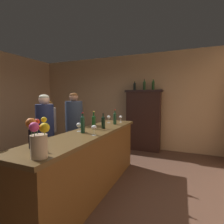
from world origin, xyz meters
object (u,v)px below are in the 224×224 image
Objects in this scene: display_cabinet at (143,119)px; flower_arrangement at (38,140)px; wine_glass_mid at (109,117)px; bar_counter at (91,161)px; wine_bottle_chardonnay at (32,136)px; wine_bottle_rose at (115,118)px; wine_bottle_pinot at (103,122)px; display_bottle_left at (135,86)px; patron_tall at (45,132)px; wine_bottle_syrah at (83,124)px; patron_near_entrance at (74,129)px; cheese_plate at (37,143)px; patron_by_cabinet at (49,130)px; patron_in_grey at (76,126)px; display_bottle_midleft at (144,85)px; wine_glass_rear at (79,125)px; display_bottle_center at (153,85)px; wine_glass_spare at (94,128)px; wine_bottle_malbec at (94,121)px; wine_glass_front at (121,117)px.

flower_arrangement is (-0.12, -3.84, 0.26)m from display_cabinet.
flower_arrangement is at bearing -82.56° from wine_glass_mid.
wine_bottle_chardonnay reaches higher than bar_counter.
wine_bottle_pinot is at bearing -91.54° from wine_bottle_rose.
wine_bottle_chardonnay is 3.72m from display_bottle_left.
patron_tall is at bearing -150.91° from wine_bottle_rose.
wine_bottle_syrah is at bearing -105.51° from wine_bottle_pinot.
bar_counter is 1.70× the size of patron_near_entrance.
wine_bottle_pinot is at bearing 76.07° from cheese_plate.
display_bottle_left is at bearing 88.53° from wine_bottle_syrah.
display_bottle_left reaches higher than flower_arrangement.
patron_by_cabinet is 0.77m from patron_in_grey.
wine_bottle_pinot is 0.90× the size of wine_bottle_rose.
display_bottle_midleft reaches higher than wine_bottle_chardonnay.
wine_glass_rear is 0.45× the size of display_bottle_center.
wine_bottle_pinot is at bearing 56.09° from wine_glass_rear.
patron_by_cabinet is (-1.67, 0.87, -0.31)m from wine_glass_spare.
display_cabinet is 3.85m from flower_arrangement.
cheese_plate is 2.00m from patron_by_cabinet.
flower_arrangement reaches higher than wine_bottle_malbec.
bar_counter is 1.43m from flower_arrangement.
wine_bottle_rose is 1.90× the size of wine_glass_mid.
wine_glass_spare is at bearing 58.26° from cheese_plate.
display_bottle_midleft is at bearing 81.56° from wine_glass_front.
patron_near_entrance is (-0.90, 1.80, -0.28)m from flower_arrangement.
wine_bottle_syrah is 0.19× the size of patron_near_entrance.
display_cabinet is at bearing 88.24° from flower_arrangement.
patron_tall is (-1.07, 0.31, -0.27)m from wine_bottle_syrah.
wine_glass_front is at bearing 91.92° from flower_arrangement.
wine_bottle_pinot is 0.86× the size of display_bottle_center.
bar_counter is 17.47× the size of wine_glass_mid.
wine_glass_rear is 0.85m from patron_near_entrance.
wine_glass_mid is 0.50× the size of display_bottle_center.
display_cabinet is at bearing 89.47° from patron_near_entrance.
patron_by_cabinet reaches higher than wine_glass_mid.
display_bottle_midleft is 2.51m from patron_near_entrance.
wine_bottle_pinot is at bearing 0.11° from patron_in_grey.
cheese_plate is (-0.40, 0.35, -0.17)m from flower_arrangement.
patron_in_grey is (-1.09, 1.46, -0.30)m from wine_glass_rear.
flower_arrangement is at bearing -77.93° from wine_bottle_syrah.
wine_glass_front is (0.01, 0.33, -0.03)m from wine_bottle_rose.
display_bottle_left is (0.15, 3.64, 0.77)m from wine_bottle_chardonnay.
bar_counter is 9.02× the size of wine_bottle_malbec.
display_cabinet is 2.28m from patron_near_entrance.
display_cabinet is at bearing 82.13° from wine_glass_front.
display_cabinet is at bearing 79.86° from wine_glass_rear.
display_bottle_midleft is at bearing 88.02° from flower_arrangement.
patron_tall is (-1.11, 0.15, 0.39)m from bar_counter.
patron_tall reaches higher than patron_by_cabinet.
wine_glass_front is (0.23, 2.20, -0.02)m from wine_bottle_chardonnay.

